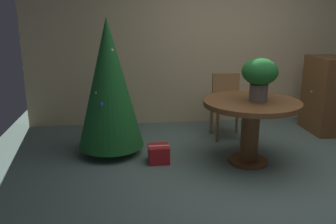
{
  "coord_description": "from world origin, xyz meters",
  "views": [
    {
      "loc": [
        -1.49,
        -3.39,
        1.72
      ],
      "look_at": [
        -1.04,
        0.3,
        0.69
      ],
      "focal_mm": 38.27,
      "sensor_mm": 36.0,
      "label": 1
    }
  ],
  "objects_px": {
    "wooden_chair_far": "(227,101)",
    "holiday_tree": "(109,84)",
    "gift_box_red": "(159,154)",
    "wooden_cabinet": "(326,95)",
    "round_dining_table": "(251,116)",
    "flower_vase": "(260,75)"
  },
  "relations": [
    {
      "from": "wooden_chair_far",
      "to": "holiday_tree",
      "type": "height_order",
      "value": "holiday_tree"
    },
    {
      "from": "holiday_tree",
      "to": "gift_box_red",
      "type": "bearing_deg",
      "value": -32.41
    },
    {
      "from": "holiday_tree",
      "to": "wooden_cabinet",
      "type": "distance_m",
      "value": 3.19
    },
    {
      "from": "round_dining_table",
      "to": "flower_vase",
      "type": "distance_m",
      "value": 0.49
    },
    {
      "from": "gift_box_red",
      "to": "wooden_cabinet",
      "type": "distance_m",
      "value": 2.74
    },
    {
      "from": "round_dining_table",
      "to": "holiday_tree",
      "type": "bearing_deg",
      "value": 162.93
    },
    {
      "from": "round_dining_table",
      "to": "flower_vase",
      "type": "height_order",
      "value": "flower_vase"
    },
    {
      "from": "holiday_tree",
      "to": "wooden_cabinet",
      "type": "relative_size",
      "value": 1.51
    },
    {
      "from": "wooden_cabinet",
      "to": "gift_box_red",
      "type": "bearing_deg",
      "value": -161.44
    },
    {
      "from": "flower_vase",
      "to": "wooden_cabinet",
      "type": "relative_size",
      "value": 0.44
    },
    {
      "from": "wooden_chair_far",
      "to": "wooden_cabinet",
      "type": "height_order",
      "value": "wooden_cabinet"
    },
    {
      "from": "wooden_chair_far",
      "to": "holiday_tree",
      "type": "bearing_deg",
      "value": -163.49
    },
    {
      "from": "gift_box_red",
      "to": "holiday_tree",
      "type": "bearing_deg",
      "value": 147.59
    },
    {
      "from": "flower_vase",
      "to": "wooden_chair_far",
      "type": "height_order",
      "value": "flower_vase"
    },
    {
      "from": "round_dining_table",
      "to": "wooden_chair_far",
      "type": "xyz_separation_m",
      "value": [
        0.0,
        0.98,
        -0.06
      ]
    },
    {
      "from": "round_dining_table",
      "to": "wooden_chair_far",
      "type": "distance_m",
      "value": 0.98
    },
    {
      "from": "flower_vase",
      "to": "wooden_chair_far",
      "type": "xyz_separation_m",
      "value": [
        -0.06,
        1.02,
        -0.55
      ]
    },
    {
      "from": "holiday_tree",
      "to": "round_dining_table",
      "type": "bearing_deg",
      "value": -17.07
    },
    {
      "from": "round_dining_table",
      "to": "wooden_chair_far",
      "type": "height_order",
      "value": "wooden_chair_far"
    },
    {
      "from": "wooden_chair_far",
      "to": "wooden_cabinet",
      "type": "distance_m",
      "value": 1.51
    },
    {
      "from": "holiday_tree",
      "to": "wooden_cabinet",
      "type": "bearing_deg",
      "value": 9.13
    },
    {
      "from": "flower_vase",
      "to": "holiday_tree",
      "type": "xyz_separation_m",
      "value": [
        -1.68,
        0.54,
        -0.17
      ]
    }
  ]
}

